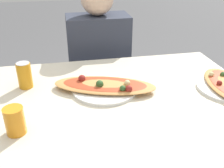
{
  "coord_description": "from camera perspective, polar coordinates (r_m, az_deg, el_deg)",
  "views": [
    {
      "loc": [
        -0.22,
        -0.98,
        1.37
      ],
      "look_at": [
        -0.02,
        0.03,
        0.83
      ],
      "focal_mm": 42.0,
      "sensor_mm": 36.0,
      "label": 1
    }
  ],
  "objects": [
    {
      "name": "dining_table",
      "position": [
        1.21,
        1.31,
        -6.03
      ],
      "size": [
        1.28,
        0.93,
        0.77
      ],
      "color": "beige",
      "rests_on": "ground_plane"
    },
    {
      "name": "pizza_main",
      "position": [
        1.23,
        -1.58,
        -0.46
      ],
      "size": [
        0.51,
        0.32,
        0.06
      ],
      "color": "white",
      "rests_on": "dining_table"
    },
    {
      "name": "soda_can",
      "position": [
        1.3,
        -18.5,
        1.81
      ],
      "size": [
        0.07,
        0.07,
        0.12
      ],
      "color": "orange",
      "rests_on": "dining_table"
    },
    {
      "name": "drink_glass",
      "position": [
        1.0,
        -20.4,
        -7.51
      ],
      "size": [
        0.07,
        0.07,
        0.1
      ],
      "color": "orange",
      "rests_on": "dining_table"
    },
    {
      "name": "chair_far_seated",
      "position": [
        1.99,
        -3.23,
        1.96
      ],
      "size": [
        0.4,
        0.4,
        0.91
      ],
      "rotation": [
        0.0,
        0.0,
        3.14
      ],
      "color": "#4C4C4C",
      "rests_on": "ground_plane"
    },
    {
      "name": "person_seated",
      "position": [
        1.81,
        -2.87,
        5.89
      ],
      "size": [
        0.41,
        0.25,
        1.19
      ],
      "rotation": [
        0.0,
        0.0,
        3.14
      ],
      "color": "#2D2D38",
      "rests_on": "ground_plane"
    }
  ]
}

